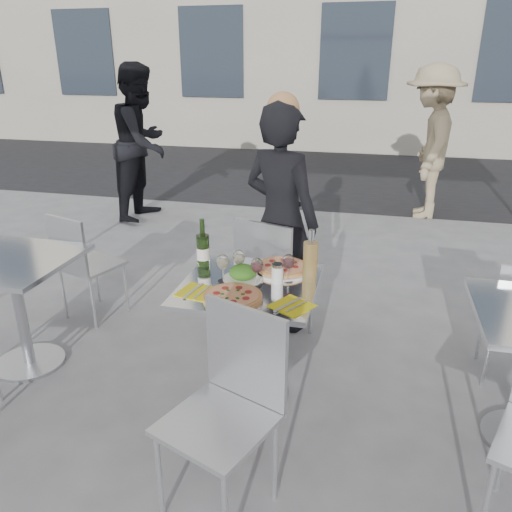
% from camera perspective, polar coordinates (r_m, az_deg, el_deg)
% --- Properties ---
extents(ground, '(80.00, 80.00, 0.00)m').
position_cam_1_polar(ground, '(3.09, -0.68, -15.88)').
color(ground, '#5F5F61').
extents(street_asphalt, '(24.00, 5.00, 0.00)m').
position_cam_1_polar(street_asphalt, '(9.09, 9.64, 9.40)').
color(street_asphalt, black).
rests_on(street_asphalt, ground).
extents(main_table, '(0.72, 0.72, 0.75)m').
position_cam_1_polar(main_table, '(2.79, -0.73, -7.06)').
color(main_table, '#B7BABF').
rests_on(main_table, ground).
extents(side_table_left, '(0.72, 0.72, 0.75)m').
position_cam_1_polar(side_table_left, '(3.45, -25.73, -3.53)').
color(side_table_left, '#B7BABF').
rests_on(side_table_left, ground).
extents(chair_far, '(0.53, 0.54, 0.93)m').
position_cam_1_polar(chair_far, '(3.34, 1.70, -1.86)').
color(chair_far, silver).
rests_on(chair_far, ground).
extents(chair_near, '(0.54, 0.55, 0.92)m').
position_cam_1_polar(chair_near, '(2.21, -2.93, -15.63)').
color(chair_near, silver).
rests_on(chair_near, ground).
extents(side_chair_lfar, '(0.49, 0.49, 0.84)m').
position_cam_1_polar(side_chair_lfar, '(3.91, -19.36, -0.32)').
color(side_chair_lfar, silver).
rests_on(side_chair_lfar, ground).
extents(woman_diner, '(0.71, 0.61, 1.63)m').
position_cam_1_polar(woman_diner, '(3.54, 2.86, 4.16)').
color(woman_diner, black).
rests_on(woman_diner, ground).
extents(pedestrian_a, '(0.74, 0.93, 1.85)m').
position_cam_1_polar(pedestrian_a, '(6.36, -12.88, 12.48)').
color(pedestrian_a, black).
rests_on(pedestrian_a, ground).
extents(pedestrian_b, '(0.74, 1.22, 1.85)m').
position_cam_1_polar(pedestrian_b, '(6.58, 19.21, 12.11)').
color(pedestrian_b, '#9D8865').
rests_on(pedestrian_b, ground).
extents(pizza_near, '(0.30, 0.30, 0.02)m').
position_cam_1_polar(pizza_near, '(2.53, -2.69, -4.61)').
color(pizza_near, '#DD9C56').
rests_on(pizza_near, main_table).
extents(pizza_far, '(0.33, 0.33, 0.03)m').
position_cam_1_polar(pizza_far, '(2.85, 2.97, -1.35)').
color(pizza_far, white).
rests_on(pizza_far, main_table).
extents(salad_plate, '(0.22, 0.22, 0.09)m').
position_cam_1_polar(salad_plate, '(2.72, -1.51, -2.03)').
color(salad_plate, white).
rests_on(salad_plate, main_table).
extents(wine_bottle, '(0.07, 0.08, 0.29)m').
position_cam_1_polar(wine_bottle, '(2.86, -6.07, 0.75)').
color(wine_bottle, '#2C4A1B').
rests_on(wine_bottle, main_table).
extents(carafe, '(0.08, 0.08, 0.29)m').
position_cam_1_polar(carafe, '(2.70, 6.23, -0.49)').
color(carafe, tan).
rests_on(carafe, main_table).
extents(sugar_shaker, '(0.06, 0.06, 0.11)m').
position_cam_1_polar(sugar_shaker, '(2.69, 2.46, -1.98)').
color(sugar_shaker, white).
rests_on(sugar_shaker, main_table).
extents(wineglass_white_a, '(0.07, 0.07, 0.16)m').
position_cam_1_polar(wineglass_white_a, '(2.68, -3.80, -0.77)').
color(wineglass_white_a, white).
rests_on(wineglass_white_a, main_table).
extents(wineglass_white_b, '(0.07, 0.07, 0.16)m').
position_cam_1_polar(wineglass_white_b, '(2.74, -1.96, -0.24)').
color(wineglass_white_b, white).
rests_on(wineglass_white_b, main_table).
extents(wineglass_red_a, '(0.07, 0.07, 0.16)m').
position_cam_1_polar(wineglass_red_a, '(2.63, 0.12, -1.20)').
color(wineglass_red_a, white).
rests_on(wineglass_red_a, main_table).
extents(wineglass_red_b, '(0.07, 0.07, 0.16)m').
position_cam_1_polar(wineglass_red_b, '(2.68, 3.73, -0.74)').
color(wineglass_red_b, white).
rests_on(wineglass_red_b, main_table).
extents(napkin_left, '(0.21, 0.21, 0.01)m').
position_cam_1_polar(napkin_left, '(2.61, -6.75, -4.05)').
color(napkin_left, yellow).
rests_on(napkin_left, main_table).
extents(napkin_right, '(0.25, 0.25, 0.01)m').
position_cam_1_polar(napkin_right, '(2.46, 4.14, -5.68)').
color(napkin_right, yellow).
rests_on(napkin_right, main_table).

